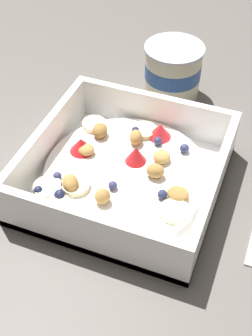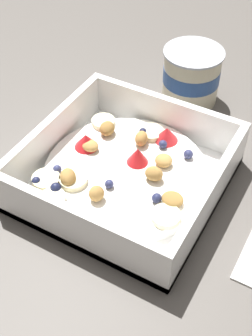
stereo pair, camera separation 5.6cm
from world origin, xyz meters
name	(u,v)px [view 2 (the right image)]	position (x,y,z in m)	size (l,w,h in m)	color
ground_plane	(125,171)	(0.00, 0.00, 0.00)	(2.40, 2.40, 0.00)	#56514C
fruit_bowl	(125,173)	(0.01, -0.02, 0.02)	(0.23, 0.23, 0.07)	white
yogurt_cup	(191,75)	(0.01, 0.19, 0.04)	(0.09, 0.09, 0.08)	beige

